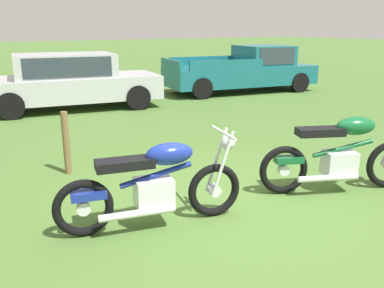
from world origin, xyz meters
TOP-DOWN VIEW (x-y plane):
  - ground_plane at (0.00, 0.00)m, footprint 120.00×120.00m
  - motorcycle_blue at (-1.16, 0.04)m, footprint 2.04×0.78m
  - motorcycle_green at (1.36, -0.36)m, footprint 1.97×1.11m
  - car_silver at (0.08, 7.21)m, footprint 4.69×2.48m
  - pickup_truck_teal at (5.96, 7.10)m, footprint 5.14×2.58m
  - fence_post_wooden at (-1.47, 2.23)m, footprint 0.10×0.10m

SIDE VIEW (x-z plane):
  - ground_plane at x=0.00m, z-range 0.00..0.00m
  - fence_post_wooden at x=-1.47m, z-range 0.00..0.93m
  - motorcycle_blue at x=-1.16m, z-range -0.03..0.98m
  - motorcycle_green at x=1.36m, z-range -0.01..1.00m
  - pickup_truck_teal at x=5.96m, z-range 0.01..1.50m
  - car_silver at x=0.08m, z-range 0.08..1.51m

